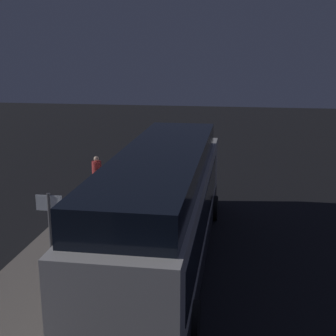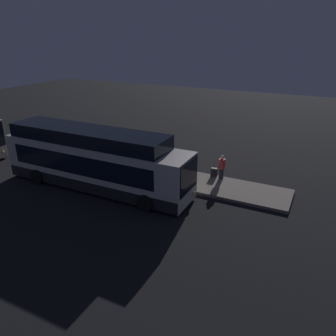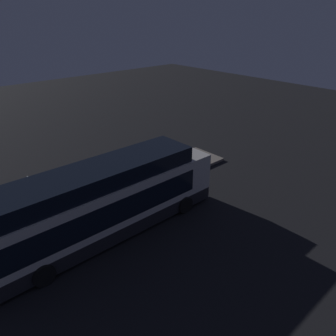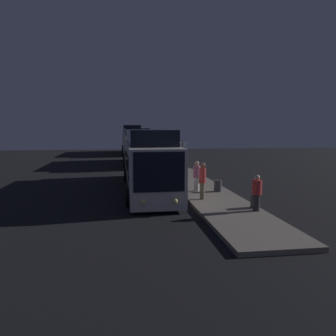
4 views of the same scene
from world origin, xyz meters
TOP-DOWN VIEW (x-y plane):
  - ground at (0.00, 0.00)m, footprint 80.00×80.00m
  - platform at (0.00, 3.03)m, footprint 20.00×2.87m
  - bus_lead at (-1.15, -0.10)m, footprint 12.25×2.80m
  - passenger_boarding at (0.75, 2.56)m, footprint 0.54×0.68m
  - passenger_waiting at (2.90, 2.33)m, footprint 0.52×0.35m
  - passenger_with_bags at (5.53, 4.07)m, footprint 0.60×0.60m
  - suitcase at (5.00, 4.22)m, footprint 0.39×0.23m
  - sign_post at (-3.44, 2.49)m, footprint 0.10×0.69m
  - trash_bin at (1.07, 3.70)m, footprint 0.44×0.44m

SIDE VIEW (x-z plane):
  - ground at x=0.00m, z-range 0.00..0.00m
  - platform at x=0.00m, z-range 0.00..0.18m
  - suitcase at x=5.00m, z-range 0.07..0.88m
  - trash_bin at x=1.07m, z-range 0.18..0.83m
  - passenger_with_bags at x=5.53m, z-range 0.23..1.81m
  - passenger_boarding at x=0.75m, z-range 0.24..1.95m
  - passenger_waiting at x=2.90m, z-range 0.29..2.15m
  - bus_lead at x=-1.15m, z-range -0.19..3.47m
  - sign_post at x=-3.44m, z-range 0.51..3.20m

